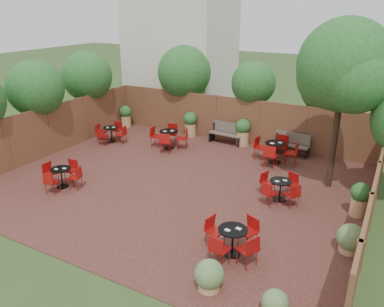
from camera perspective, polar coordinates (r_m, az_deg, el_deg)
The scene contains 13 objects.
ground at distance 13.24m, azimuth -2.06°, elevation -4.53°, with size 80.00×80.00×0.00m, color #354F23.
courtyard_paving at distance 13.23m, azimuth -2.06°, elevation -4.49°, with size 12.00×10.00×0.02m, color #351815.
fence_back at distance 17.09m, azimuth 6.50°, elevation 4.91°, with size 12.00×0.08×2.00m, color brown.
fence_left at distance 16.57m, azimuth -20.28°, elevation 3.20°, with size 0.08×10.00×2.00m, color brown.
fence_right at distance 11.27m, azimuth 25.28°, elevation -5.84°, with size 0.08×10.00×2.00m, color brown.
neighbour_building at distance 21.19m, azimuth -1.62°, elevation 16.40°, with size 5.00×4.00×8.00m, color silver.
overhang_foliage at distance 15.68m, azimuth -3.73°, elevation 9.84°, with size 15.54×10.56×2.52m.
courtyard_tree at distance 12.76m, azimuth 21.54°, elevation 11.33°, with size 2.94×2.87×5.44m.
park_bench_left at distance 17.01m, azimuth 5.13°, elevation 3.10°, with size 1.53×0.59×0.92m.
park_bench_right at distance 16.14m, azimuth 14.53°, elevation 1.45°, with size 1.49×0.63×0.90m.
bistro_tables at distance 13.90m, azimuth 0.03°, elevation -1.23°, with size 9.59×7.82×0.93m.
planters at distance 16.45m, azimuth 2.80°, elevation 2.99°, with size 11.87×4.63×1.17m.
low_shrubs at distance 9.15m, azimuth 14.07°, elevation -15.53°, with size 3.11×3.56×0.74m.
Camera 1 is at (6.15, -10.24, 5.71)m, focal length 36.03 mm.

